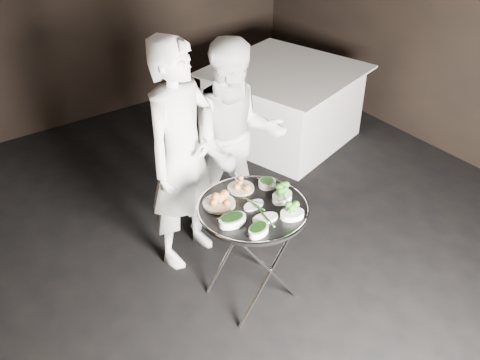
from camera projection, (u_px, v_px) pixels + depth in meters
floor at (250, 301)px, 4.00m from camera, size 6.00×7.00×0.05m
tray_stand at (252, 249)px, 3.78m from camera, size 0.54×0.46×0.80m
serving_tray at (253, 208)px, 3.58m from camera, size 0.76×0.76×0.04m
potato_plate_a at (219, 201)px, 3.58m from camera, size 0.22×0.22×0.08m
potato_plate_b at (241, 186)px, 3.73m from camera, size 0.19×0.19×0.07m
greens_bowl at (267, 182)px, 3.76m from camera, size 0.13×0.13×0.07m
asparagus_plate_a at (254, 205)px, 3.57m from camera, size 0.17×0.11×0.03m
asparagus_plate_b at (265, 217)px, 3.45m from camera, size 0.19×0.13×0.04m
spinach_bowl_a at (232, 219)px, 3.41m from camera, size 0.20×0.14×0.08m
spinach_bowl_b at (259, 229)px, 3.33m from camera, size 0.19×0.15×0.07m
broccoli_bowl_a at (282, 196)px, 3.63m from camera, size 0.20×0.17×0.07m
broccoli_bowl_b at (292, 213)px, 3.47m from camera, size 0.19×0.16×0.07m
serving_utensils at (249, 196)px, 3.60m from camera, size 0.57×0.43×0.01m
waiter_left at (182, 157)px, 3.92m from camera, size 0.77×0.63×1.83m
waiter_right at (236, 141)px, 4.26m from camera, size 1.00×0.90×1.68m
dining_table at (283, 105)px, 5.80m from camera, size 1.42×1.42×0.81m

